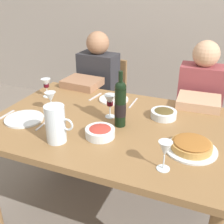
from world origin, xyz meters
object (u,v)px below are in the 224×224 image
dining_table (112,136)px  wine_bottle (120,104)px  diner_left (93,95)px  salad_bowl (101,132)px  chair_right (197,115)px  chair_left (105,98)px  dinner_plate_right_setting (24,119)px  wine_glass_centre (110,101)px  dinner_plate_left_setting (114,99)px  diner_right (197,114)px  wine_glass_right_diner (46,84)px  olive_bowl (164,113)px  wine_glass_left_diner (51,97)px  baked_tart (191,146)px  wine_glass_spare (165,150)px  water_pitcher (56,126)px

dining_table → wine_bottle: (0.06, -0.01, 0.24)m
dining_table → diner_left: bearing=124.4°
salad_bowl → chair_right: 1.17m
chair_left → dinner_plate_right_setting: bearing=89.0°
salad_bowl → wine_glass_centre: bearing=100.7°
dinner_plate_left_setting → wine_glass_centre: bearing=-73.2°
salad_bowl → wine_bottle: bearing=72.2°
salad_bowl → diner_right: diner_right is taller
dinner_plate_left_setting → chair_left: 0.71m
wine_bottle → wine_glass_right_diner: bearing=162.2°
wine_glass_centre → dinner_plate_right_setting: bearing=-153.4°
wine_bottle → dinner_plate_right_setting: wine_bottle is taller
dining_table → wine_glass_centre: 0.22m
olive_bowl → wine_glass_left_diner: wine_glass_left_diner is taller
wine_glass_centre → wine_glass_left_diner: bearing=-169.6°
chair_right → wine_glass_right_diner: bearing=29.2°
wine_bottle → baked_tart: (0.44, -0.12, -0.12)m
wine_glass_left_diner → dinner_plate_left_setting: (0.31, 0.33, -0.09)m
wine_glass_centre → chair_right: bearing=58.3°
wine_glass_spare → chair_right: bearing=87.7°
wine_bottle → chair_left: size_ratio=0.39×
dining_table → diner_right: 0.78m
baked_tart → diner_right: bearing=93.1°
dining_table → wine_bottle: 0.24m
chair_left → wine_glass_centre: bearing=119.5°
dinner_plate_left_setting → diner_left: 0.50m
wine_bottle → chair_right: size_ratio=0.39×
baked_tart → wine_glass_left_diner: 0.94m
dinner_plate_right_setting → dinner_plate_left_setting: bearing=50.8°
baked_tart → dinner_plate_left_setting: baked_tart is taller
wine_glass_spare → chair_left: wine_glass_spare is taller
wine_glass_right_diner → salad_bowl: bearing=-31.8°
dining_table → water_pitcher: water_pitcher is taller
chair_left → chair_right: bearing=-178.7°
dinner_plate_left_setting → dinner_plate_right_setting: size_ratio=0.88×
dinner_plate_left_setting → chair_right: size_ratio=0.25×
olive_bowl → diner_left: 0.89m
diner_left → chair_right: 0.93m
dining_table → water_pitcher: (-0.20, -0.30, 0.19)m
wine_glass_right_diner → wine_glass_spare: 1.14m
water_pitcher → chair_left: size_ratio=0.24×
dining_table → olive_bowl: 0.36m
dinner_plate_left_setting → diner_right: diner_right is taller
wine_glass_spare → diner_right: bearing=86.6°
water_pitcher → wine_glass_right_diner: water_pitcher is taller
dining_table → wine_bottle: size_ratio=4.37×
water_pitcher → olive_bowl: size_ratio=1.28×
wine_bottle → baked_tart: size_ratio=1.27×
dinner_plate_right_setting → diner_left: 0.85m
chair_right → wine_glass_centre: bearing=55.5°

